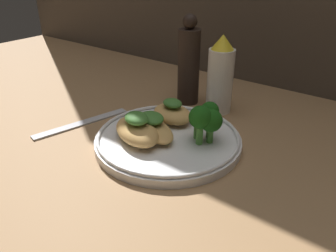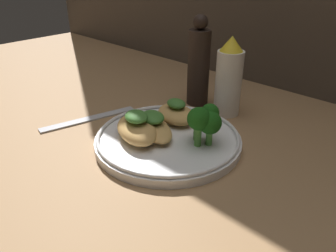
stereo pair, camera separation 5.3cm
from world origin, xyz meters
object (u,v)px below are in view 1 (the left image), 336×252
object	(u,v)px
plate	(168,139)
broccoli_bunch	(205,118)
sauce_bottle	(221,76)
pepper_grinder	(189,64)

from	to	relation	value
plate	broccoli_bunch	world-z (taller)	broccoli_bunch
broccoli_bunch	sauce_bottle	distance (cm)	15.45
plate	sauce_bottle	xyz separation A→B (cm)	(0.07, 16.70, 6.32)
plate	pepper_grinder	bearing A→B (deg)	113.90
plate	broccoli_bunch	distance (cm)	7.51
broccoli_bunch	sauce_bottle	bearing A→B (deg)	110.84
broccoli_bunch	pepper_grinder	xyz separation A→B (cm)	(-12.93, 14.34, 2.84)
broccoli_bunch	pepper_grinder	bearing A→B (deg)	132.03
plate	sauce_bottle	world-z (taller)	sauce_bottle
plate	sauce_bottle	bearing A→B (deg)	89.77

